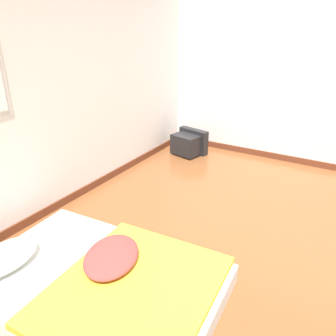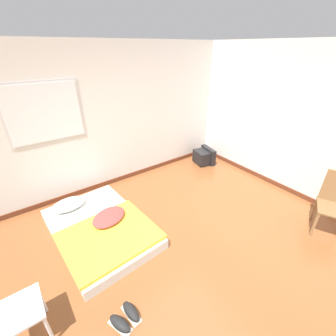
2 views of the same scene
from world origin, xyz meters
The scene contains 4 objects.
ground_plane centered at (0.00, 0.00, 0.00)m, with size 20.00×20.00×0.00m, color brown.
wall_back centered at (-0.01, 2.52, 1.29)m, with size 7.73×0.08×2.60m.
mattress_bed centered at (-0.70, 1.27, 0.11)m, with size 1.31×1.86×0.30m.
crt_tv centered at (2.18, 2.02, 0.18)m, with size 0.46×0.51×0.37m.
Camera 1 is at (-2.02, -0.13, 1.83)m, focal length 35.00 mm.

